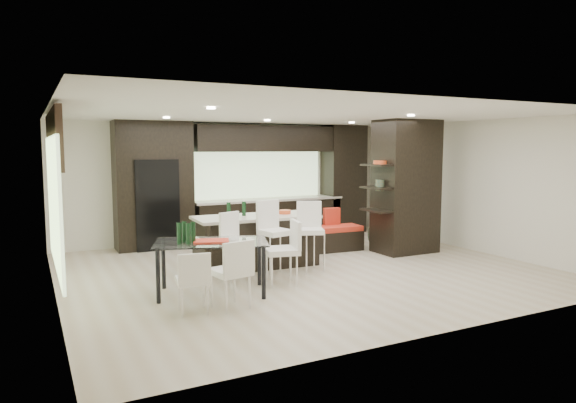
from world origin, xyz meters
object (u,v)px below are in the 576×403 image
kitchen_island (256,241)px  chair_end (281,255)px  chair_far (193,284)px  stool_right (310,244)px  dining_table (212,268)px  floor_vase (378,220)px  chair_near (230,276)px  stool_mid (275,246)px  stool_left (237,253)px  bench (330,239)px

kitchen_island → chair_end: 1.34m
chair_end → chair_far: bearing=127.4°
stool_right → dining_table: (-1.97, -0.54, -0.10)m
floor_vase → chair_near: 4.87m
floor_vase → dining_table: bearing=-159.1°
chair_near → stool_mid: bearing=33.2°
dining_table → chair_end: bearing=19.1°
stool_mid → floor_vase: bearing=7.0°
kitchen_island → chair_far: size_ratio=2.91×
chair_far → chair_near: bearing=5.1°
stool_left → stool_mid: stool_mid is taller
dining_table → chair_end: (1.14, 0.00, 0.08)m
bench → dining_table: bearing=-145.6°
floor_vase → chair_end: bearing=-152.4°
stool_left → floor_vase: bearing=-3.8°
stool_left → chair_end: (0.53, -0.56, 0.02)m
kitchen_island → chair_far: kitchen_island is taller
bench → floor_vase: 1.12m
chair_near → stool_right: bearing=21.6°
dining_table → chair_end: chair_end is taller
kitchen_island → chair_near: size_ratio=2.56×
chair_near → chair_far: (-0.51, 0.03, -0.05)m
floor_vase → chair_far: bearing=-153.5°
dining_table → chair_far: 0.90m
floor_vase → chair_far: size_ratio=1.61×
stool_right → floor_vase: floor_vase is taller
bench → chair_far: (-3.72, -2.65, 0.12)m
chair_end → bench: bearing=-34.1°
bench → chair_end: bearing=-133.7°
stool_mid → stool_right: stool_mid is taller
floor_vase → chair_near: (-4.23, -2.39, -0.18)m
dining_table → chair_far: (-0.51, -0.74, -0.01)m
chair_near → chair_end: (1.14, 0.77, 0.03)m
stool_left → chair_far: (-1.12, -1.30, -0.07)m
bench → stool_right: bearing=-128.6°
chair_near → stool_left: bearing=53.3°
stool_right → chair_near: size_ratio=1.13×
stool_left → dining_table: stool_left is taller
chair_far → stool_left: bearing=57.8°
stool_mid → floor_vase: size_ratio=0.84×
stool_left → chair_end: bearing=-66.7°
stool_right → chair_end: (-0.83, -0.54, -0.02)m
stool_left → bench: (2.60, 1.35, -0.19)m
dining_table → chair_end: size_ratio=1.74×
bench → chair_near: 4.19m
stool_right → stool_left: bearing=-159.1°
chair_near → dining_table: bearing=77.9°
stool_left → chair_far: stool_left is taller
dining_table → stool_left: bearing=61.7°
bench → floor_vase: floor_vase is taller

